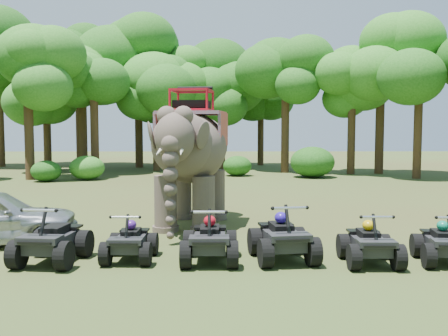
{
  "coord_description": "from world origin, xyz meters",
  "views": [
    {
      "loc": [
        -0.1,
        -13.55,
        3.05
      ],
      "look_at": [
        0.0,
        1.2,
        1.9
      ],
      "focal_mm": 40.0,
      "sensor_mm": 36.0,
      "label": 1
    }
  ],
  "objects_px": {
    "atv_1": "(130,236)",
    "atv_5": "(444,238)",
    "elephant": "(192,156)",
    "atv_3": "(283,231)",
    "atv_4": "(370,238)",
    "atv_2": "(210,234)",
    "atv_0": "(52,233)"
  },
  "relations": [
    {
      "from": "atv_1",
      "to": "atv_5",
      "type": "height_order",
      "value": "atv_5"
    },
    {
      "from": "atv_1",
      "to": "atv_5",
      "type": "distance_m",
      "value": 7.21
    },
    {
      "from": "elephant",
      "to": "atv_3",
      "type": "bearing_deg",
      "value": -53.06
    },
    {
      "from": "atv_4",
      "to": "atv_5",
      "type": "xyz_separation_m",
      "value": [
        1.71,
        0.05,
        -0.02
      ]
    },
    {
      "from": "atv_5",
      "to": "atv_1",
      "type": "bearing_deg",
      "value": -175.08
    },
    {
      "from": "atv_4",
      "to": "atv_2",
      "type": "bearing_deg",
      "value": 177.8
    },
    {
      "from": "atv_2",
      "to": "atv_4",
      "type": "height_order",
      "value": "atv_2"
    },
    {
      "from": "atv_1",
      "to": "atv_3",
      "type": "bearing_deg",
      "value": 1.13
    },
    {
      "from": "elephant",
      "to": "atv_1",
      "type": "relative_size",
      "value": 3.42
    },
    {
      "from": "atv_3",
      "to": "atv_0",
      "type": "bearing_deg",
      "value": 174.37
    },
    {
      "from": "atv_4",
      "to": "atv_3",
      "type": "bearing_deg",
      "value": 170.83
    },
    {
      "from": "atv_1",
      "to": "atv_5",
      "type": "relative_size",
      "value": 0.97
    },
    {
      "from": "atv_4",
      "to": "atv_5",
      "type": "relative_size",
      "value": 1.03
    },
    {
      "from": "elephant",
      "to": "atv_2",
      "type": "relative_size",
      "value": 3.0
    },
    {
      "from": "atv_1",
      "to": "atv_3",
      "type": "distance_m",
      "value": 3.56
    },
    {
      "from": "atv_0",
      "to": "atv_5",
      "type": "bearing_deg",
      "value": 5.67
    },
    {
      "from": "atv_2",
      "to": "atv_4",
      "type": "distance_m",
      "value": 3.64
    },
    {
      "from": "atv_0",
      "to": "atv_3",
      "type": "height_order",
      "value": "atv_3"
    },
    {
      "from": "atv_1",
      "to": "atv_2",
      "type": "distance_m",
      "value": 1.87
    },
    {
      "from": "atv_1",
      "to": "atv_2",
      "type": "xyz_separation_m",
      "value": [
        1.86,
        -0.15,
        0.08
      ]
    },
    {
      "from": "atv_2",
      "to": "atv_0",
      "type": "bearing_deg",
      "value": -179.43
    },
    {
      "from": "atv_0",
      "to": "atv_5",
      "type": "xyz_separation_m",
      "value": [
        8.95,
        -0.11,
        -0.09
      ]
    },
    {
      "from": "elephant",
      "to": "atv_0",
      "type": "bearing_deg",
      "value": -114.94
    },
    {
      "from": "atv_1",
      "to": "atv_0",
      "type": "bearing_deg",
      "value": -172.13
    },
    {
      "from": "atv_4",
      "to": "atv_5",
      "type": "distance_m",
      "value": 1.71
    },
    {
      "from": "elephant",
      "to": "atv_3",
      "type": "xyz_separation_m",
      "value": [
        2.37,
        -4.31,
        -1.52
      ]
    },
    {
      "from": "elephant",
      "to": "atv_5",
      "type": "distance_m",
      "value": 7.74
    },
    {
      "from": "elephant",
      "to": "atv_2",
      "type": "height_order",
      "value": "elephant"
    },
    {
      "from": "elephant",
      "to": "atv_2",
      "type": "xyz_separation_m",
      "value": [
        0.67,
        -4.45,
        -1.56
      ]
    },
    {
      "from": "elephant",
      "to": "atv_3",
      "type": "relative_size",
      "value": 2.85
    },
    {
      "from": "atv_0",
      "to": "atv_4",
      "type": "distance_m",
      "value": 7.24
    },
    {
      "from": "atv_2",
      "to": "atv_3",
      "type": "xyz_separation_m",
      "value": [
        1.7,
        0.14,
        0.04
      ]
    }
  ]
}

